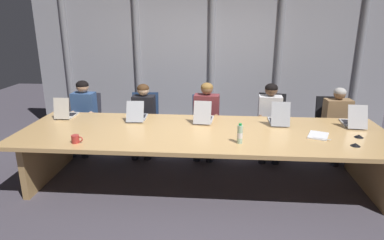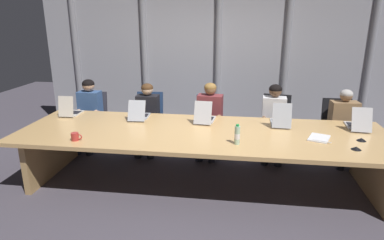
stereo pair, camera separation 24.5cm
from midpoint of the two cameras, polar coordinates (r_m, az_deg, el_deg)
The scene contains 23 objects.
ground_plane at distance 4.53m, azimuth 0.21°, elevation -10.66°, with size 12.99×12.99×0.00m, color #47424C.
conference_table at distance 4.28m, azimuth 0.21°, elevation -3.54°, with size 4.71×1.47×0.73m.
curtain_backdrop at distance 6.23m, azimuth 1.78°, elevation 10.18°, with size 6.50×0.17×2.71m.
laptop_left_end at distance 5.21m, azimuth -22.09°, elevation 1.09°, with size 0.23×0.38×0.31m.
laptop_left_mid at distance 4.82m, azimuth -10.83°, elevation 0.79°, with size 0.27×0.46×0.29m.
laptop_center at distance 4.63m, azimuth 0.50°, elevation 0.51°, with size 0.27×0.46×0.32m.
laptop_right_mid at distance 4.66m, azimuth 13.20°, elevation 0.18°, with size 0.26×0.46×0.33m.
laptop_right_end at distance 4.90m, azimuth 24.66°, elevation -0.17°, with size 0.27×0.48×0.31m.
office_chair_left_end at distance 5.91m, azimuth -18.70°, elevation -1.32°, with size 0.60×0.60×0.90m.
office_chair_left_mid at distance 5.59m, azimuth -9.32°, elevation -1.55°, with size 0.60×0.60×0.92m.
office_chair_center at distance 5.44m, azimuth 1.27°, elevation -1.89°, with size 0.60×0.61×0.91m.
office_chair_right_mid at distance 5.48m, azimuth 11.98°, elevation -2.02°, with size 0.60×0.61×0.95m.
office_chair_right_end at distance 5.69m, azimuth 21.51°, elevation -2.28°, with size 0.60×0.60×0.91m.
person_left_end at distance 5.67m, azimuth -19.46°, elevation 1.25°, with size 0.37×0.55×1.16m.
person_left_mid at distance 5.35m, azimuth -9.70°, elevation 0.79°, with size 0.37×0.55×1.12m.
person_center at distance 5.20m, azimuth 1.06°, elevation 0.81°, with size 0.43×0.57×1.15m.
person_right_mid at distance 5.23m, azimuth 11.94°, elevation 0.55°, with size 0.39×0.56×1.16m.
person_right_end at distance 5.47m, azimuth 22.75°, elevation -0.03°, with size 0.43×0.56×1.11m.
water_bottle_primary at distance 3.83m, azimuth 6.42°, elevation -2.48°, with size 0.06×0.06×0.24m.
coffee_mug_near at distance 4.11m, azimuth -20.98°, elevation -3.09°, with size 0.13×0.09×0.09m.
conference_mic_left_side at distance 4.45m, azimuth 25.34°, elevation -2.51°, with size 0.11×0.11×0.04m, color black.
conference_mic_middle at distance 4.13m, azimuth 24.76°, elevation -3.87°, with size 0.11×0.11×0.04m, color black.
spiral_notepad at distance 4.30m, azimuth 19.37°, elevation -2.56°, with size 0.32×0.36×0.03m.
Camera 1 is at (0.18, -4.01, 2.11)m, focal length 31.06 mm.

